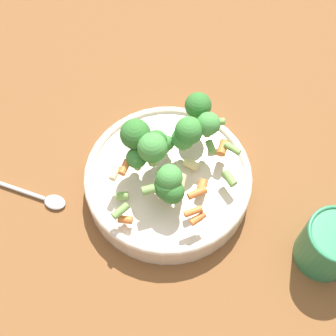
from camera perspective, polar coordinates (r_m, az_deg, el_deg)
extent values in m
plane|color=brown|center=(0.78, 0.00, -2.37)|extent=(3.00, 3.00, 0.00)
cylinder|color=beige|center=(0.76, 0.00, -1.64)|extent=(0.27, 0.27, 0.04)
torus|color=beige|center=(0.75, 0.00, -0.87)|extent=(0.27, 0.27, 0.01)
cylinder|color=#8CB766|center=(0.75, -0.22, 2.33)|extent=(0.01, 0.01, 0.01)
sphere|color=#3D8438|center=(0.74, -0.23, 3.05)|extent=(0.03, 0.03, 0.03)
cylinder|color=#8CB766|center=(0.71, -3.77, 0.36)|extent=(0.01, 0.01, 0.02)
sphere|color=#3D8438|center=(0.70, -3.87, 1.24)|extent=(0.03, 0.03, 0.03)
cylinder|color=#8CB766|center=(0.70, 0.13, -2.21)|extent=(0.01, 0.01, 0.02)
sphere|color=#479342|center=(0.67, 0.14, -1.19)|extent=(0.04, 0.04, 0.04)
cylinder|color=#8CB766|center=(0.70, 0.51, -3.71)|extent=(0.01, 0.01, 0.01)
sphere|color=#33722D|center=(0.68, 0.52, -2.91)|extent=(0.04, 0.04, 0.04)
cylinder|color=#8CB766|center=(0.71, 0.00, -3.33)|extent=(0.01, 0.01, 0.02)
sphere|color=#33722D|center=(0.68, 0.00, -2.29)|extent=(0.04, 0.04, 0.04)
cylinder|color=#8CB766|center=(0.71, -3.85, 2.77)|extent=(0.02, 0.02, 0.02)
sphere|color=#33722D|center=(0.69, -4.00, 4.14)|extent=(0.05, 0.05, 0.05)
cylinder|color=#8CB766|center=(0.73, -1.37, 2.50)|extent=(0.01, 0.01, 0.01)
sphere|color=#33722D|center=(0.71, -1.41, 3.39)|extent=(0.03, 0.03, 0.03)
cylinder|color=#8CB766|center=(0.73, 4.81, 4.38)|extent=(0.01, 0.01, 0.01)
sphere|color=#479342|center=(0.71, 4.94, 5.38)|extent=(0.04, 0.04, 0.04)
cylinder|color=#8CB766|center=(0.70, -1.86, 1.17)|extent=(0.02, 0.02, 0.02)
sphere|color=#479342|center=(0.67, -1.93, 2.51)|extent=(0.04, 0.04, 0.04)
cylinder|color=#8CB766|center=(0.74, 1.80, 2.74)|extent=(0.01, 0.01, 0.01)
sphere|color=#479342|center=(0.72, 1.84, 3.66)|extent=(0.04, 0.04, 0.04)
cylinder|color=#8CB766|center=(0.76, 3.59, 6.49)|extent=(0.01, 0.01, 0.01)
sphere|color=#33722D|center=(0.74, 3.69, 7.61)|extent=(0.04, 0.04, 0.04)
cylinder|color=#8CB766|center=(0.73, 2.48, 3.31)|extent=(0.02, 0.02, 0.02)
sphere|color=#3D8438|center=(0.71, 2.56, 4.58)|extent=(0.04, 0.04, 0.04)
cylinder|color=beige|center=(0.70, -6.51, -0.62)|extent=(0.01, 0.02, 0.01)
cylinder|color=orange|center=(0.67, 3.65, -6.18)|extent=(0.02, 0.03, 0.01)
cylinder|color=orange|center=(0.72, 4.16, -2.26)|extent=(0.02, 0.02, 0.01)
cylinder|color=orange|center=(0.70, -5.23, -6.29)|extent=(0.02, 0.01, 0.01)
cylinder|color=orange|center=(0.69, 3.57, -3.06)|extent=(0.03, 0.03, 0.01)
cylinder|color=beige|center=(0.70, 1.64, -1.73)|extent=(0.01, 0.02, 0.01)
cylinder|color=#729E4C|center=(0.68, -5.82, -5.23)|extent=(0.02, 0.03, 0.01)
cylinder|color=#729E4C|center=(0.72, -5.61, -3.41)|extent=(0.02, 0.02, 0.01)
cylinder|color=#729E4C|center=(0.75, 6.20, 5.60)|extent=(0.02, 0.02, 0.01)
cylinder|color=#729E4C|center=(0.68, -2.42, -2.68)|extent=(0.02, 0.02, 0.01)
cylinder|color=#729E4C|center=(0.72, 7.49, -1.26)|extent=(0.03, 0.03, 0.01)
cylinder|color=orange|center=(0.74, 6.68, 2.46)|extent=(0.02, 0.03, 0.01)
cylinder|color=beige|center=(0.74, 2.83, 0.45)|extent=(0.03, 0.02, 0.01)
cylinder|color=orange|center=(0.71, -0.93, -2.22)|extent=(0.02, 0.03, 0.01)
cylinder|color=#729E4C|center=(0.73, 7.85, 2.36)|extent=(0.03, 0.02, 0.01)
cylinder|color=#729E4C|center=(0.73, 5.24, 2.58)|extent=(0.02, 0.02, 0.01)
cylinder|color=beige|center=(0.69, -0.86, -1.01)|extent=(0.01, 0.02, 0.01)
cylinder|color=orange|center=(0.67, 3.08, -5.32)|extent=(0.03, 0.02, 0.01)
cylinder|color=orange|center=(0.77, -3.13, 4.78)|extent=(0.02, 0.02, 0.01)
cylinder|color=orange|center=(0.70, -5.31, 0.09)|extent=(0.01, 0.03, 0.01)
cylinder|color=#2D7F51|center=(0.74, 19.09, -8.85)|extent=(0.09, 0.09, 0.09)
cylinder|color=silver|center=(0.83, -19.61, -1.85)|extent=(0.16, 0.02, 0.01)
ellipsoid|color=silver|center=(0.79, -13.63, -4.08)|extent=(0.04, 0.03, 0.01)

